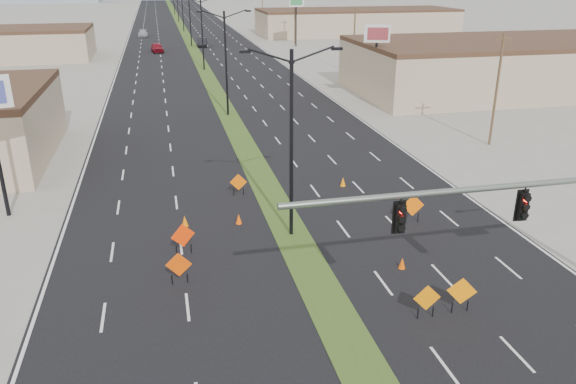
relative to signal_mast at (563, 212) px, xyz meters
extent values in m
plane|color=gray|center=(-8.56, -2.00, -4.79)|extent=(600.00, 600.00, 0.00)
cube|color=black|center=(-8.56, 98.00, -4.79)|extent=(25.00, 400.00, 0.02)
cube|color=#354D1B|center=(-8.56, 98.00, -4.79)|extent=(2.00, 400.00, 0.04)
cube|color=tan|center=(25.44, 43.00, -2.04)|extent=(36.00, 18.00, 5.50)
cube|color=tan|center=(29.44, 108.00, -2.29)|extent=(44.00, 16.00, 5.00)
cylinder|color=slate|center=(-3.36, 0.00, 1.31)|extent=(16.00, 0.24, 0.24)
cube|color=black|center=(-6.86, 0.00, 0.43)|extent=(0.50, 0.28, 1.30)
sphere|color=#FF0C05|center=(-6.86, -0.16, 0.78)|extent=(0.22, 0.22, 0.22)
cube|color=black|center=(-1.86, 0.00, 0.43)|extent=(0.50, 0.28, 1.30)
sphere|color=#FF0C05|center=(-1.86, -0.16, 0.78)|extent=(0.22, 0.22, 0.22)
cylinder|color=black|center=(-8.56, 10.00, 0.21)|extent=(0.20, 0.20, 10.00)
cube|color=black|center=(-10.86, 10.00, 5.16)|extent=(0.55, 0.24, 0.14)
cube|color=black|center=(-6.26, 10.00, 5.16)|extent=(0.55, 0.24, 0.14)
cylinder|color=black|center=(-8.56, 38.00, 0.21)|extent=(0.20, 0.20, 10.00)
cube|color=black|center=(-10.86, 38.00, 5.16)|extent=(0.55, 0.24, 0.14)
cube|color=black|center=(-6.26, 38.00, 5.16)|extent=(0.55, 0.24, 0.14)
cylinder|color=black|center=(-8.56, 66.00, 0.21)|extent=(0.20, 0.20, 10.00)
cylinder|color=black|center=(-8.56, 94.00, 0.21)|extent=(0.20, 0.20, 10.00)
cylinder|color=black|center=(-8.56, 122.00, 0.21)|extent=(0.20, 0.20, 10.00)
cylinder|color=black|center=(-8.56, 150.00, 0.21)|extent=(0.20, 0.20, 10.00)
cylinder|color=#4C3823|center=(11.44, 23.00, -0.29)|extent=(0.20, 0.20, 9.00)
cube|color=#4C3823|center=(11.44, 23.00, 3.81)|extent=(1.60, 0.10, 0.10)
cylinder|color=#4C3823|center=(11.44, 58.00, -0.29)|extent=(0.20, 0.20, 9.00)
cube|color=#4C3823|center=(11.44, 58.00, 3.81)|extent=(1.60, 0.10, 0.10)
cylinder|color=#4C3823|center=(11.44, 93.00, -0.29)|extent=(0.20, 0.20, 9.00)
cylinder|color=#4C3823|center=(11.44, 128.00, -0.29)|extent=(0.20, 0.20, 9.00)
imported|color=maroon|center=(-15.03, 86.92, -4.01)|extent=(2.38, 4.80, 1.57)
imported|color=black|center=(-6.56, 93.25, -4.01)|extent=(2.23, 4.89, 1.56)
imported|color=#9DA3A6|center=(-17.80, 112.52, -4.09)|extent=(2.03, 4.84, 1.40)
cube|color=#E24404|center=(-14.77, 6.07, -3.79)|extent=(1.20, 0.17, 1.21)
cylinder|color=black|center=(-15.12, 6.07, -4.54)|extent=(0.05, 0.05, 0.50)
cylinder|color=black|center=(-14.42, 6.07, -4.54)|extent=(0.05, 0.05, 0.50)
cube|color=#FF3705|center=(-14.43, 8.99, -3.73)|extent=(1.23, 0.43, 1.27)
cylinder|color=black|center=(-14.80, 8.99, -4.53)|extent=(0.05, 0.05, 0.53)
cylinder|color=black|center=(-14.06, 8.99, -4.53)|extent=(0.05, 0.05, 0.53)
cube|color=#ED6004|center=(-10.56, 16.38, -3.88)|extent=(1.09, 0.20, 1.10)
cylinder|color=black|center=(-10.88, 16.38, -4.56)|extent=(0.05, 0.05, 0.46)
cylinder|color=black|center=(-10.24, 16.38, -4.56)|extent=(0.05, 0.05, 0.46)
cube|color=orange|center=(-3.27, 1.08, -3.76)|extent=(1.18, 0.45, 1.24)
cylinder|color=black|center=(-3.63, 1.08, -4.53)|extent=(0.05, 0.05, 0.52)
cylinder|color=black|center=(-2.91, 1.08, -4.53)|extent=(0.05, 0.05, 0.52)
cube|color=orange|center=(-4.89, 1.00, -3.82)|extent=(1.17, 0.13, 1.17)
cylinder|color=black|center=(-5.23, 1.00, -4.55)|extent=(0.05, 0.05, 0.49)
cylinder|color=black|center=(-4.55, 1.00, -4.55)|extent=(0.05, 0.05, 0.49)
cube|color=#FE6605|center=(-1.42, 9.98, -3.71)|extent=(1.30, 0.17, 1.30)
cylinder|color=black|center=(-1.80, 9.98, -4.52)|extent=(0.05, 0.05, 0.54)
cylinder|color=black|center=(-1.04, 9.98, -4.52)|extent=(0.05, 0.05, 0.54)
cone|color=#F75205|center=(-11.17, 12.02, -4.49)|extent=(0.41, 0.41, 0.61)
cone|color=#EF5305|center=(-4.14, 5.11, -4.50)|extent=(0.45, 0.45, 0.58)
cone|color=orange|center=(-3.48, 16.46, -4.47)|extent=(0.46, 0.46, 0.63)
cone|color=orange|center=(-14.21, 12.34, -4.46)|extent=(0.53, 0.53, 0.67)
cylinder|color=black|center=(7.58, 39.81, -1.37)|extent=(0.24, 0.24, 6.85)
cube|color=white|center=(7.58, 39.81, 2.60)|extent=(2.68, 1.15, 1.80)
cube|color=maroon|center=(7.58, 39.61, 2.60)|extent=(2.08, 0.70, 1.26)
cylinder|color=black|center=(10.84, 89.45, -1.00)|extent=(0.24, 0.24, 7.59)
cube|color=white|center=(10.84, 89.45, 3.39)|extent=(3.01, 0.81, 2.00)
cube|color=#388E4F|center=(10.84, 89.25, 3.39)|extent=(2.38, 0.42, 1.40)
camera|label=1|loc=(-14.89, -17.14, 8.79)|focal=35.00mm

